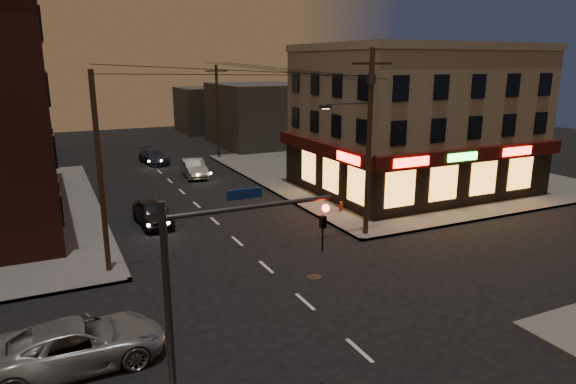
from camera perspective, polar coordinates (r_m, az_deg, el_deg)
ground at (r=21.27m, az=1.90°, el=-12.10°), size 120.00×120.00×0.00m
sidewalk_ne at (r=45.77m, az=11.04°, el=2.23°), size 24.00×28.00×0.15m
pizza_building at (r=39.35m, az=13.79°, el=7.92°), size 15.85×12.85×10.50m
bg_building_ne_a at (r=59.74m, az=-2.94°, el=8.58°), size 10.00×12.00×7.00m
bg_building_ne_b at (r=72.25m, az=-8.75°, el=9.04°), size 8.00×8.00×6.00m
utility_pole_main at (r=27.72m, az=8.83°, el=6.48°), size 4.20×0.44×10.00m
utility_pole_far at (r=51.54m, az=-7.84°, el=8.84°), size 0.26×0.26×9.00m
utility_pole_west at (r=23.96m, az=-20.14°, el=1.85°), size 0.24×0.24×9.00m
traffic_signal at (r=12.89m, az=-8.73°, el=-10.18°), size 4.49×0.32×6.47m
suv_cross at (r=18.24m, az=-22.32°, el=-15.36°), size 5.51×2.71×1.51m
sedan_near at (r=31.52m, az=-14.83°, el=-2.22°), size 1.96×4.44×1.49m
sedan_mid at (r=43.95m, az=-10.40°, el=2.67°), size 2.00×4.73×1.52m
sedan_far at (r=50.53m, az=-14.71°, el=3.83°), size 2.48×4.79×1.33m
fire_hydrant at (r=32.95m, az=5.88°, el=-1.52°), size 0.30×0.30×0.66m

